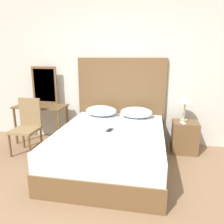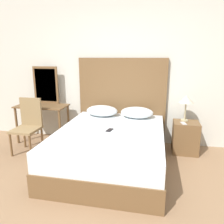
{
  "view_description": "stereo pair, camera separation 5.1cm",
  "coord_description": "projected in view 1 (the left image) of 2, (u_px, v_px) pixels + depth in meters",
  "views": [
    {
      "loc": [
        0.6,
        -1.81,
        1.63
      ],
      "look_at": [
        0.01,
        1.29,
        0.82
      ],
      "focal_mm": 35.0,
      "sensor_mm": 36.0,
      "label": 1
    },
    {
      "loc": [
        0.65,
        -1.8,
        1.63
      ],
      "look_at": [
        0.01,
        1.29,
        0.82
      ],
      "focal_mm": 35.0,
      "sensor_mm": 36.0,
      "label": 2
    }
  ],
  "objects": [
    {
      "name": "pillow_right",
      "position": [
        136.0,
        112.0,
        3.85
      ],
      "size": [
        0.57,
        0.4,
        0.19
      ],
      "color": "silver",
      "rests_on": "bed"
    },
    {
      "name": "nightstand",
      "position": [
        185.0,
        137.0,
        3.77
      ],
      "size": [
        0.42,
        0.38,
        0.55
      ],
      "color": "brown",
      "rests_on": "ground_plane"
    },
    {
      "name": "vanity_desk",
      "position": [
        41.0,
        112.0,
        4.16
      ],
      "size": [
        0.96,
        0.48,
        0.72
      ],
      "color": "brown",
      "rests_on": "ground_plane"
    },
    {
      "name": "ground_plane",
      "position": [
        88.0,
        220.0,
        2.24
      ],
      "size": [
        16.0,
        16.0,
        0.0
      ],
      "primitive_type": "plane",
      "color": "#8C6B4C"
    },
    {
      "name": "table_lamp",
      "position": [
        185.0,
        100.0,
        3.68
      ],
      "size": [
        0.25,
        0.25,
        0.45
      ],
      "color": "tan",
      "rests_on": "nightstand"
    },
    {
      "name": "vanity_mirror",
      "position": [
        45.0,
        85.0,
        4.24
      ],
      "size": [
        0.5,
        0.03,
        0.72
      ],
      "color": "brown",
      "rests_on": "vanity_desk"
    },
    {
      "name": "phone_on_nightstand",
      "position": [
        183.0,
        123.0,
        3.62
      ],
      "size": [
        0.1,
        0.16,
        0.01
      ],
      "color": "#B7B7BC",
      "rests_on": "nightstand"
    },
    {
      "name": "wall_back",
      "position": [
        121.0,
        71.0,
        4.07
      ],
      "size": [
        10.0,
        0.06,
        2.7
      ],
      "color": "silver",
      "rests_on": "ground_plane"
    },
    {
      "name": "chair",
      "position": [
        28.0,
        123.0,
        3.75
      ],
      "size": [
        0.41,
        0.44,
        0.93
      ],
      "color": "olive",
      "rests_on": "ground_plane"
    },
    {
      "name": "bed",
      "position": [
        111.0,
        148.0,
        3.3
      ],
      "size": [
        1.56,
        1.98,
        0.57
      ],
      "color": "brown",
      "rests_on": "ground_plane"
    },
    {
      "name": "headboard",
      "position": [
        121.0,
        101.0,
        4.14
      ],
      "size": [
        1.64,
        0.05,
        1.6
      ],
      "color": "brown",
      "rests_on": "ground_plane"
    },
    {
      "name": "pillow_left",
      "position": [
        101.0,
        111.0,
        3.97
      ],
      "size": [
        0.57,
        0.4,
        0.19
      ],
      "color": "silver",
      "rests_on": "bed"
    },
    {
      "name": "phone_on_bed",
      "position": [
        110.0,
        130.0,
        3.21
      ],
      "size": [
        0.1,
        0.16,
        0.01
      ],
      "color": "black",
      "rests_on": "bed"
    }
  ]
}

